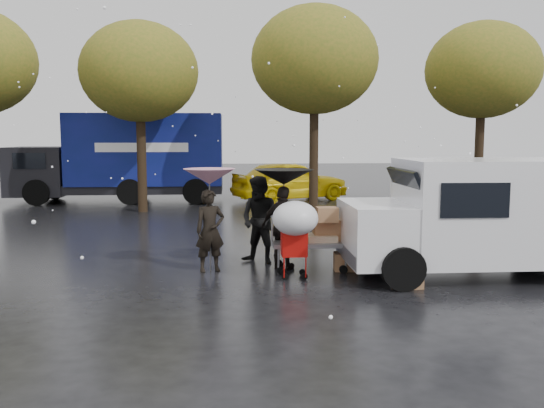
{
  "coord_description": "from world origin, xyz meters",
  "views": [
    {
      "loc": [
        -0.42,
        -10.19,
        2.63
      ],
      "look_at": [
        0.38,
        1.0,
        1.3
      ],
      "focal_mm": 38.0,
      "sensor_mm": 36.0,
      "label": 1
    }
  ],
  "objects": [
    {
      "name": "ground",
      "position": [
        0.0,
        0.0,
        0.0
      ],
      "size": [
        90.0,
        90.0,
        0.0
      ],
      "primitive_type": "plane",
      "color": "black",
      "rests_on": "ground"
    },
    {
      "name": "person_pink",
      "position": [
        -0.84,
        0.91,
        0.8
      ],
      "size": [
        0.68,
        0.55,
        1.6
      ],
      "primitive_type": "imported",
      "rotation": [
        0.0,
        0.0,
        0.33
      ],
      "color": "black",
      "rests_on": "ground"
    },
    {
      "name": "person_middle",
      "position": [
        0.18,
        1.58,
        0.91
      ],
      "size": [
        1.11,
        1.05,
        1.81
      ],
      "primitive_type": "imported",
      "rotation": [
        0.0,
        0.0,
        -0.57
      ],
      "color": "black",
      "rests_on": "ground"
    },
    {
      "name": "person_black",
      "position": [
        0.61,
        0.98,
        0.83
      ],
      "size": [
        1.04,
        0.85,
        1.66
      ],
      "primitive_type": "imported",
      "rotation": [
        0.0,
        0.0,
        2.6
      ],
      "color": "black",
      "rests_on": "ground"
    },
    {
      "name": "umbrella_pink",
      "position": [
        -0.84,
        0.91,
        1.86
      ],
      "size": [
        1.01,
        1.01,
        2.01
      ],
      "color": "#4C4C4C",
      "rests_on": "ground"
    },
    {
      "name": "umbrella_black",
      "position": [
        0.61,
        0.98,
        1.83
      ],
      "size": [
        1.17,
        1.17,
        1.99
      ],
      "color": "#4C4C4C",
      "rests_on": "ground"
    },
    {
      "name": "vendor_cart",
      "position": [
        1.2,
        0.83,
        0.73
      ],
      "size": [
        1.52,
        0.8,
        1.27
      ],
      "color": "slate",
      "rests_on": "ground"
    },
    {
      "name": "shopping_cart",
      "position": [
        0.74,
        0.11,
        1.06
      ],
      "size": [
        0.84,
        0.84,
        1.46
      ],
      "color": "red",
      "rests_on": "ground"
    },
    {
      "name": "white_van",
      "position": [
        4.31,
        0.22,
        1.16
      ],
      "size": [
        4.91,
        2.18,
        2.2
      ],
      "color": "white",
      "rests_on": "ground"
    },
    {
      "name": "blue_truck",
      "position": [
        -4.62,
        13.26,
        1.76
      ],
      "size": [
        8.3,
        2.6,
        3.5
      ],
      "color": "navy",
      "rests_on": "ground"
    },
    {
      "name": "box_ground_near",
      "position": [
        2.65,
        -0.57,
        0.2
      ],
      "size": [
        0.49,
        0.41,
        0.41
      ],
      "primitive_type": "cube",
      "rotation": [
        0.0,
        0.0,
        0.12
      ],
      "color": "#9A6543",
      "rests_on": "ground"
    },
    {
      "name": "box_ground_far",
      "position": [
        1.82,
        0.79,
        0.17
      ],
      "size": [
        0.47,
        0.38,
        0.35
      ],
      "primitive_type": "cube",
      "rotation": [
        0.0,
        0.0,
        -0.07
      ],
      "color": "#9A6543",
      "rests_on": "ground"
    },
    {
      "name": "yellow_taxi",
      "position": [
        1.99,
        13.19,
        0.81
      ],
      "size": [
        5.16,
        3.59,
        1.63
      ],
      "primitive_type": "imported",
      "rotation": [
        0.0,
        0.0,
        1.96
      ],
      "color": "yellow",
      "rests_on": "ground"
    },
    {
      "name": "tree_row",
      "position": [
        -0.47,
        10.0,
        5.02
      ],
      "size": [
        21.6,
        4.4,
        7.12
      ],
      "color": "black",
      "rests_on": "ground"
    }
  ]
}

